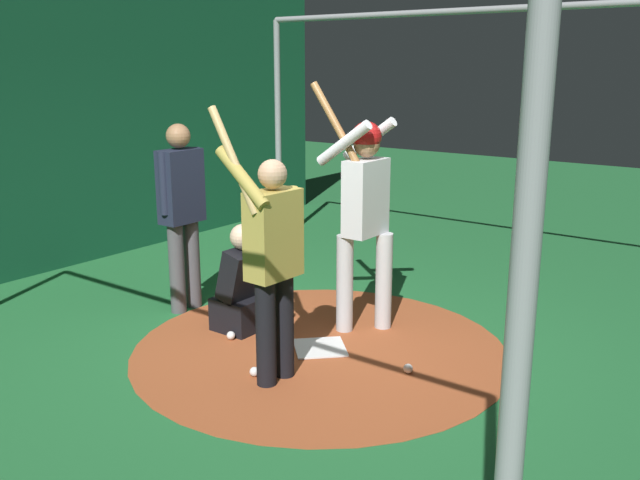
# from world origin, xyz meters

# --- Properties ---
(ground_plane) EXTENTS (25.59, 25.59, 0.00)m
(ground_plane) POSITION_xyz_m (0.00, 0.00, 0.00)
(ground_plane) COLOR #216633
(dirt_circle) EXTENTS (3.15, 3.15, 0.01)m
(dirt_circle) POSITION_xyz_m (0.00, 0.00, 0.00)
(dirt_circle) COLOR #9E4C28
(dirt_circle) RESTS_ON ground
(home_plate) EXTENTS (0.59, 0.59, 0.01)m
(home_plate) POSITION_xyz_m (0.00, 0.00, 0.01)
(home_plate) COLOR white
(home_plate) RESTS_ON dirt_circle
(batter) EXTENTS (0.68, 0.49, 2.19)m
(batter) POSITION_xyz_m (0.03, 0.60, 1.15)
(batter) COLOR #BCBCC0
(batter) RESTS_ON ground
(catcher) EXTENTS (0.58, 0.40, 0.98)m
(catcher) POSITION_xyz_m (-0.81, -0.06, 0.39)
(catcher) COLOR black
(catcher) RESTS_ON ground
(umpire) EXTENTS (0.23, 0.49, 1.80)m
(umpire) POSITION_xyz_m (-1.64, 0.01, 1.02)
(umpire) COLOR #4C4C51
(umpire) RESTS_ON ground
(visitor) EXTENTS (0.55, 0.50, 2.05)m
(visitor) POSITION_xyz_m (0.07, -0.67, 0.98)
(visitor) COLOR black
(visitor) RESTS_ON ground
(back_wall) EXTENTS (0.22, 9.59, 3.75)m
(back_wall) POSITION_xyz_m (-3.96, 0.00, 1.89)
(back_wall) COLOR #145133
(back_wall) RESTS_ON ground
(cage_frame) EXTENTS (5.30, 5.29, 2.91)m
(cage_frame) POSITION_xyz_m (0.00, 0.00, 2.02)
(cage_frame) COLOR gray
(cage_frame) RESTS_ON ground
(baseball_0) EXTENTS (0.07, 0.07, 0.07)m
(baseball_0) POSITION_xyz_m (0.83, 0.02, 0.04)
(baseball_0) COLOR white
(baseball_0) RESTS_ON dirt_circle
(baseball_1) EXTENTS (0.07, 0.07, 0.07)m
(baseball_1) POSITION_xyz_m (-0.09, -0.73, 0.04)
(baseball_1) COLOR white
(baseball_1) RESTS_ON dirt_circle
(baseball_2) EXTENTS (0.07, 0.07, 0.07)m
(baseball_2) POSITION_xyz_m (-0.74, -0.31, 0.04)
(baseball_2) COLOR white
(baseball_2) RESTS_ON dirt_circle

